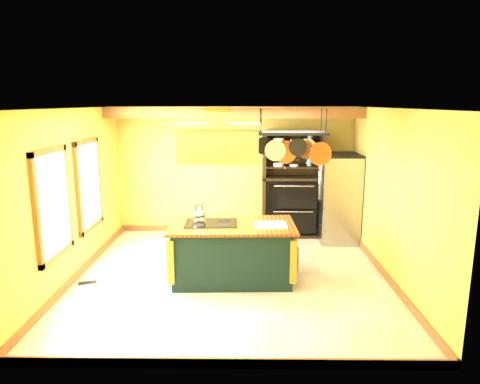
{
  "coord_description": "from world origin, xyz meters",
  "views": [
    {
      "loc": [
        0.22,
        -6.57,
        2.79
      ],
      "look_at": [
        0.13,
        0.3,
        1.34
      ],
      "focal_mm": 32.0,
      "sensor_mm": 36.0,
      "label": 1
    }
  ],
  "objects_px": {
    "kitchen_island": "(232,252)",
    "hutch": "(292,195)",
    "range_hood": "(218,141)",
    "pot_rack": "(293,141)",
    "refrigerator": "(338,200)"
  },
  "relations": [
    {
      "from": "refrigerator",
      "to": "hutch",
      "type": "xyz_separation_m",
      "value": [
        -0.9,
        0.36,
        0.01
      ]
    },
    {
      "from": "kitchen_island",
      "to": "hutch",
      "type": "bearing_deg",
      "value": 61.86
    },
    {
      "from": "range_hood",
      "to": "pot_rack",
      "type": "height_order",
      "value": "same"
    },
    {
      "from": "hutch",
      "to": "range_hood",
      "type": "bearing_deg",
      "value": -120.05
    },
    {
      "from": "range_hood",
      "to": "hutch",
      "type": "height_order",
      "value": "range_hood"
    },
    {
      "from": "pot_rack",
      "to": "range_hood",
      "type": "bearing_deg",
      "value": -180.0
    },
    {
      "from": "refrigerator",
      "to": "hutch",
      "type": "height_order",
      "value": "hutch"
    },
    {
      "from": "refrigerator",
      "to": "pot_rack",
      "type": "bearing_deg",
      "value": -120.01
    },
    {
      "from": "pot_rack",
      "to": "hutch",
      "type": "height_order",
      "value": "pot_rack"
    },
    {
      "from": "range_hood",
      "to": "pot_rack",
      "type": "xyz_separation_m",
      "value": [
        1.11,
        0.0,
        -0.01
      ]
    },
    {
      "from": "kitchen_island",
      "to": "hutch",
      "type": "relative_size",
      "value": 0.91
    },
    {
      "from": "pot_rack",
      "to": "refrigerator",
      "type": "relative_size",
      "value": 0.65
    },
    {
      "from": "hutch",
      "to": "pot_rack",
      "type": "bearing_deg",
      "value": -96.5
    },
    {
      "from": "kitchen_island",
      "to": "refrigerator",
      "type": "distance_m",
      "value": 2.94
    },
    {
      "from": "range_hood",
      "to": "pot_rack",
      "type": "bearing_deg",
      "value": 0.0
    }
  ]
}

